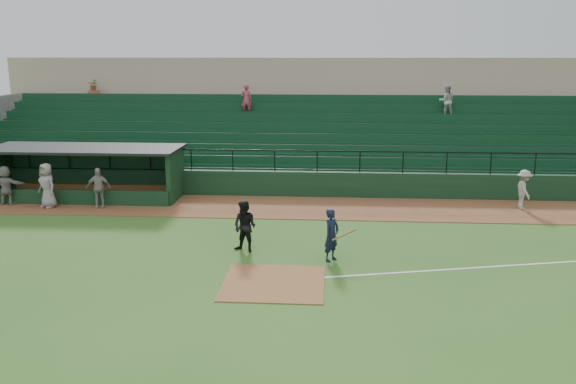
{
  "coord_description": "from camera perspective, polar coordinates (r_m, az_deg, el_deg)",
  "views": [
    {
      "loc": [
        1.63,
        -17.68,
        6.64
      ],
      "look_at": [
        0.0,
        5.0,
        1.4
      ],
      "focal_mm": 37.55,
      "sensor_mm": 36.0,
      "label": 1
    }
  ],
  "objects": [
    {
      "name": "runner",
      "position": [
        27.99,
        21.43,
        0.22
      ],
      "size": [
        0.7,
        1.15,
        1.72
      ],
      "primitive_type": "imported",
      "rotation": [
        0.0,
        0.0,
        1.62
      ],
      "color": "#A19D97",
      "rests_on": "warning_track"
    },
    {
      "name": "dugout_player_b",
      "position": [
        28.32,
        -21.86,
        0.58
      ],
      "size": [
        1.15,
        1.02,
        1.97
      ],
      "primitive_type": "imported",
      "rotation": [
        0.0,
        0.0,
        -0.52
      ],
      "color": "gray",
      "rests_on": "warning_track"
    },
    {
      "name": "stadium_structure",
      "position": [
        34.45,
        1.37,
        5.74
      ],
      "size": [
        38.0,
        13.08,
        6.4
      ],
      "color": "#103119",
      "rests_on": "ground"
    },
    {
      "name": "home_plate_dirt",
      "position": [
        18.02,
        -1.38,
        -8.6
      ],
      "size": [
        3.0,
        3.0,
        0.03
      ],
      "primitive_type": "cube",
      "color": "brown",
      "rests_on": "ground"
    },
    {
      "name": "ground",
      "position": [
        18.96,
        -1.09,
        -7.53
      ],
      "size": [
        90.0,
        90.0,
        0.0
      ],
      "primitive_type": "plane",
      "color": "#315A1D",
      "rests_on": "ground"
    },
    {
      "name": "dugout",
      "position": [
        29.99,
        -18.28,
        2.13
      ],
      "size": [
        8.9,
        3.2,
        2.42
      ],
      "color": "#103119",
      "rests_on": "ground"
    },
    {
      "name": "dugout_player_a",
      "position": [
        27.58,
        -17.52,
        0.39
      ],
      "size": [
        1.12,
        0.71,
        1.77
      ],
      "primitive_type": "imported",
      "rotation": [
        0.0,
        0.0,
        0.29
      ],
      "color": "#9B9691",
      "rests_on": "warning_track"
    },
    {
      "name": "umpire",
      "position": [
        20.59,
        -4.1,
        -3.28
      ],
      "size": [
        1.07,
        0.97,
        1.78
      ],
      "primitive_type": "imported",
      "rotation": [
        0.0,
        0.0,
        -0.43
      ],
      "color": "black",
      "rests_on": "ground"
    },
    {
      "name": "dugout_player_c",
      "position": [
        29.63,
        -25.15,
        0.59
      ],
      "size": [
        1.68,
        0.67,
        1.77
      ],
      "primitive_type": "imported",
      "rotation": [
        0.0,
        0.0,
        3.05
      ],
      "color": "gray",
      "rests_on": "warning_track"
    },
    {
      "name": "batter_at_plate",
      "position": [
        19.7,
        4.16,
        -4.08
      ],
      "size": [
        1.15,
        0.76,
        1.74
      ],
      "color": "black",
      "rests_on": "ground"
    },
    {
      "name": "warning_track",
      "position": [
        26.57,
        0.46,
        -1.46
      ],
      "size": [
        40.0,
        4.0,
        0.03
      ],
      "primitive_type": "cube",
      "color": "brown",
      "rests_on": "ground"
    },
    {
      "name": "foul_line",
      "position": [
        21.0,
        21.67,
        -6.4
      ],
      "size": [
        17.49,
        4.44,
        0.01
      ],
      "primitive_type": "cube",
      "rotation": [
        0.0,
        0.0,
        0.24
      ],
      "color": "white",
      "rests_on": "ground"
    }
  ]
}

